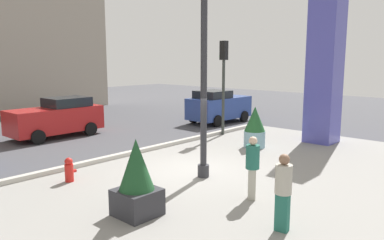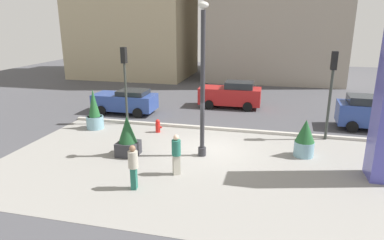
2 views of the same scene
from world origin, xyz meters
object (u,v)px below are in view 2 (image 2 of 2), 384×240
Objects in this scene: car_curb_east at (126,101)px; pedestrian_on_sidewalk at (176,153)px; car_intersection at (231,95)px; traffic_light_corner at (332,81)px; pedestrian_crossing at (133,165)px; lamp_post at (203,85)px; potted_plant_near_left at (94,113)px; car_curb_west at (373,113)px; potted_plant_near_right at (305,139)px; potted_plant_curbside at (128,137)px; traffic_light_far_side at (125,73)px; fire_hydrant at (158,126)px.

car_curb_east is 2.40× the size of pedestrian_on_sidewalk.
traffic_light_corner is at bearing -44.42° from car_intersection.
pedestrian_crossing is at bearing -64.21° from car_curb_east.
lamp_post is 7.63m from potted_plant_near_left.
car_curb_west is (15.03, 0.08, 0.13)m from car_curb_east.
lamp_post reaches higher than car_curb_west.
traffic_light_corner reaches higher than car_curb_west.
potted_plant_near_right is at bearing -128.21° from car_curb_west.
potted_plant_near_right is at bearing -115.52° from traffic_light_corner.
potted_plant_near_right is 3.67m from traffic_light_corner.
potted_plant_curbside is 0.41× the size of traffic_light_far_side.
car_curb_east is 15.03m from car_curb_west.
car_intersection is 11.48m from pedestrian_on_sidewalk.
traffic_light_far_side is (1.42, 1.26, 2.13)m from potted_plant_near_left.
car_curb_east is at bearing 125.58° from pedestrian_on_sidewalk.
potted_plant_near_left is at bearing 128.93° from pedestrian_crossing.
fire_hydrant is 0.44× the size of pedestrian_on_sidewalk.
potted_plant_near_left is 15.76m from car_curb_west.
traffic_light_far_side is (-9.90, 2.73, 2.19)m from potted_plant_near_right.
potted_plant_near_right is 0.38× the size of traffic_light_far_side.
traffic_light_far_side reaches higher than car_intersection.
pedestrian_crossing is at bearing -64.24° from traffic_light_far_side.
fire_hydrant is 0.17× the size of traffic_light_far_side.
pedestrian_crossing is 1.94m from pedestrian_on_sidewalk.
fire_hydrant is at bearing 167.69° from potted_plant_near_right.
potted_plant_near_right is (4.52, 1.04, -2.42)m from lamp_post.
car_intersection reaches higher than potted_plant_near_right.
car_curb_west reaches higher than potted_plant_curbside.
traffic_light_far_side is 11.16m from traffic_light_corner.
car_intersection is at bearing 25.90° from car_curb_east.
potted_plant_near_right is 10.50m from traffic_light_far_side.
lamp_post is at bearing -144.25° from car_curb_west.
potted_plant_curbside is 0.43× the size of car_intersection.
car_curb_west is 12.35m from pedestrian_on_sidewalk.
car_curb_east is (-6.49, 6.07, -2.45)m from lamp_post.
pedestrian_on_sidewalk is at bearing -93.38° from car_intersection.
potted_plant_near_right is at bearing -24.53° from car_curb_east.
traffic_light_corner is at bearing 6.36° from fire_hydrant.
traffic_light_corner is (1.26, 2.65, 2.20)m from potted_plant_near_right.
traffic_light_far_side is 8.59m from pedestrian_crossing.
car_curb_west reaches higher than potted_plant_near_right.
potted_plant_near_left is 0.53× the size of car_intersection.
traffic_light_far_side is at bearing 144.90° from lamp_post.
car_intersection is (3.18, 6.56, 0.56)m from fire_hydrant.
potted_plant_near_left is (-11.32, 1.48, 0.06)m from potted_plant_near_right.
potted_plant_curbside is at bearing 152.31° from pedestrian_on_sidewalk.
car_curb_east is (-6.58, -3.20, -0.10)m from car_intersection.
pedestrian_crossing is at bearing -78.36° from fire_hydrant.
car_curb_west is at bearing 43.81° from pedestrian_crossing.
pedestrian_crossing reaches higher than pedestrian_on_sidewalk.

